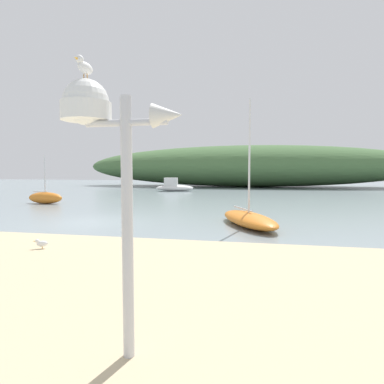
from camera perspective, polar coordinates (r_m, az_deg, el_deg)
ground_plane at (r=14.26m, az=-17.13°, el=-5.21°), size 120.00×120.00×0.00m
distant_hill at (r=45.28m, az=10.04°, el=4.61°), size 47.17×11.75×5.77m
mast_structure at (r=3.52m, az=-16.10°, el=10.96°), size 1.30×0.52×2.95m
seagull_on_radar at (r=3.72m, az=-18.78°, el=20.60°), size 0.12×0.30×0.21m
sailboat_far_left at (r=23.47m, az=-24.86°, el=-0.92°), size 2.51×0.96×3.26m
motorboat_east_reach at (r=34.52m, az=-3.31°, el=1.02°), size 4.23×2.03×1.47m
sailboat_near_shore at (r=12.88m, az=10.15°, el=-4.75°), size 3.03×4.50×5.01m
seagull_upper_strand at (r=9.10m, az=-25.45°, el=-8.30°), size 0.36×0.21×0.25m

